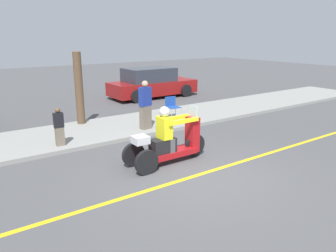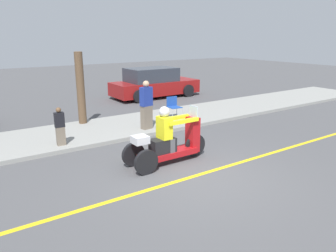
{
  "view_description": "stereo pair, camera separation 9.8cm",
  "coord_description": "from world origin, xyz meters",
  "px_view_note": "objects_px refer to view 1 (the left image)",
  "views": [
    {
      "loc": [
        -4.61,
        -5.38,
        3.16
      ],
      "look_at": [
        -0.12,
        1.04,
        0.98
      ],
      "focal_mm": 35.0,
      "sensor_mm": 36.0,
      "label": 1
    },
    {
      "loc": [
        -4.53,
        -5.43,
        3.16
      ],
      "look_at": [
        -0.12,
        1.04,
        0.98
      ],
      "focal_mm": 35.0,
      "sensor_mm": 36.0,
      "label": 2
    }
  ],
  "objects_px": {
    "spectator_end_of_line": "(145,106)",
    "motorcycle_trike": "(168,143)",
    "folding_chair_set_back": "(172,105)",
    "tree_trunk": "(79,88)",
    "parked_car_lot_center": "(152,83)",
    "spectator_with_child": "(59,127)"
  },
  "relations": [
    {
      "from": "folding_chair_set_back",
      "to": "tree_trunk",
      "type": "xyz_separation_m",
      "value": [
        -3.06,
        1.28,
        0.74
      ]
    },
    {
      "from": "motorcycle_trike",
      "to": "spectator_with_child",
      "type": "distance_m",
      "value": 3.23
    },
    {
      "from": "spectator_end_of_line",
      "to": "motorcycle_trike",
      "type": "bearing_deg",
      "value": -109.64
    },
    {
      "from": "spectator_with_child",
      "to": "folding_chair_set_back",
      "type": "xyz_separation_m",
      "value": [
        4.43,
        0.73,
        -0.03
      ]
    },
    {
      "from": "spectator_end_of_line",
      "to": "parked_car_lot_center",
      "type": "xyz_separation_m",
      "value": [
        3.62,
        5.35,
        -0.18
      ]
    },
    {
      "from": "spectator_with_child",
      "to": "tree_trunk",
      "type": "relative_size",
      "value": 0.44
    },
    {
      "from": "motorcycle_trike",
      "to": "parked_car_lot_center",
      "type": "height_order",
      "value": "parked_car_lot_center"
    },
    {
      "from": "motorcycle_trike",
      "to": "tree_trunk",
      "type": "distance_m",
      "value": 4.7
    },
    {
      "from": "spectator_with_child",
      "to": "parked_car_lot_center",
      "type": "bearing_deg",
      "value": 39.9
    },
    {
      "from": "motorcycle_trike",
      "to": "folding_chair_set_back",
      "type": "xyz_separation_m",
      "value": [
        2.5,
        3.31,
        0.09
      ]
    },
    {
      "from": "motorcycle_trike",
      "to": "tree_trunk",
      "type": "relative_size",
      "value": 0.93
    },
    {
      "from": "parked_car_lot_center",
      "to": "tree_trunk",
      "type": "height_order",
      "value": "tree_trunk"
    },
    {
      "from": "parked_car_lot_center",
      "to": "tree_trunk",
      "type": "distance_m",
      "value": 6.21
    },
    {
      "from": "parked_car_lot_center",
      "to": "motorcycle_trike",
      "type": "bearing_deg",
      "value": -119.68
    },
    {
      "from": "folding_chair_set_back",
      "to": "parked_car_lot_center",
      "type": "relative_size",
      "value": 0.18
    },
    {
      "from": "motorcycle_trike",
      "to": "parked_car_lot_center",
      "type": "relative_size",
      "value": 0.51
    },
    {
      "from": "spectator_end_of_line",
      "to": "spectator_with_child",
      "type": "distance_m",
      "value": 2.9
    },
    {
      "from": "motorcycle_trike",
      "to": "spectator_end_of_line",
      "type": "height_order",
      "value": "spectator_end_of_line"
    },
    {
      "from": "spectator_with_child",
      "to": "parked_car_lot_center",
      "type": "relative_size",
      "value": 0.24
    },
    {
      "from": "spectator_with_child",
      "to": "tree_trunk",
      "type": "height_order",
      "value": "tree_trunk"
    },
    {
      "from": "motorcycle_trike",
      "to": "spectator_end_of_line",
      "type": "relative_size",
      "value": 1.43
    },
    {
      "from": "motorcycle_trike",
      "to": "parked_car_lot_center",
      "type": "bearing_deg",
      "value": 60.32
    }
  ]
}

